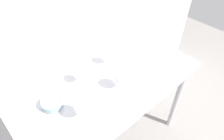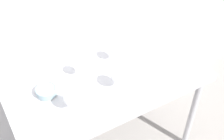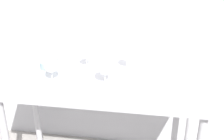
% 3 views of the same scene
% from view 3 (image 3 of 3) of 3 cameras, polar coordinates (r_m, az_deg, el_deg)
% --- Properties ---
extents(back_wall, '(3.80, 0.04, 2.60)m').
position_cam_3_polar(back_wall, '(2.35, 0.47, 12.76)').
color(back_wall, '#B5B5BA').
rests_on(back_wall, ground_plane).
extents(steel_counter, '(1.40, 0.65, 0.90)m').
position_cam_3_polar(steel_counter, '(2.07, -1.56, -4.09)').
color(steel_counter, '#B3B3B8').
rests_on(steel_counter, ground_plane).
extents(wine_glass_far_left, '(0.08, 0.08, 0.15)m').
position_cam_3_polar(wine_glass_far_left, '(2.13, -4.95, 3.12)').
color(wine_glass_far_left, white).
rests_on(wine_glass_far_left, steel_counter).
extents(wine_glass_near_center, '(0.10, 0.10, 0.17)m').
position_cam_3_polar(wine_glass_near_center, '(1.89, -1.36, 0.36)').
color(wine_glass_near_center, white).
rests_on(wine_glass_near_center, steel_counter).
extents(wine_glass_far_right, '(0.08, 0.08, 0.17)m').
position_cam_3_polar(wine_glass_far_right, '(2.10, 3.00, 3.08)').
color(wine_glass_far_right, white).
rests_on(wine_glass_far_right, steel_counter).
extents(wine_glass_near_left, '(0.10, 0.10, 0.17)m').
position_cam_3_polar(wine_glass_near_left, '(1.96, -11.49, 0.77)').
color(wine_glass_near_left, white).
rests_on(wine_glass_near_left, steel_counter).
extents(tasting_sheet_upper, '(0.22, 0.24, 0.00)m').
position_cam_3_polar(tasting_sheet_upper, '(2.07, 10.37, -1.16)').
color(tasting_sheet_upper, white).
rests_on(tasting_sheet_upper, steel_counter).
extents(tasting_bowl, '(0.14, 0.14, 0.06)m').
position_cam_3_polar(tasting_bowl, '(2.20, -11.82, 1.18)').
color(tasting_bowl, beige).
rests_on(tasting_bowl, steel_counter).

